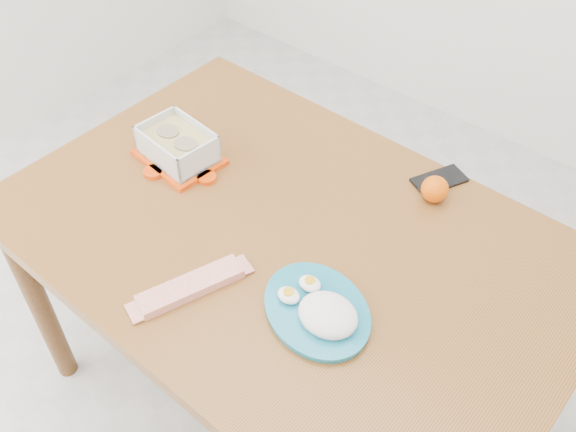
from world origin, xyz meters
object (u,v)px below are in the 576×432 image
Objects in this scene: orange_fruit at (435,189)px; smartphone at (439,180)px; food_container at (178,146)px; dining_table at (288,258)px; rice_plate at (320,310)px.

smartphone is (-0.02, 0.07, -0.03)m from orange_fruit.
dining_table is at bearing 1.92° from food_container.
smartphone is (0.18, 0.39, 0.09)m from dining_table.
orange_fruit is at bearing 58.87° from dining_table.
food_container reaches higher than orange_fruit.
smartphone is at bearing 107.97° from orange_fruit.
dining_table is 20.32× the size of orange_fruit.
food_container is 0.69× the size of rice_plate.
orange_fruit is 0.20× the size of rice_plate.
smartphone is at bearing 38.16° from food_container.
orange_fruit is 0.49× the size of smartphone.
rice_plate is at bearing -62.28° from smartphone.
food_container is 0.61m from rice_plate.
food_container is 0.66m from orange_fruit.
smartphone is (-0.03, 0.52, -0.02)m from rice_plate.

